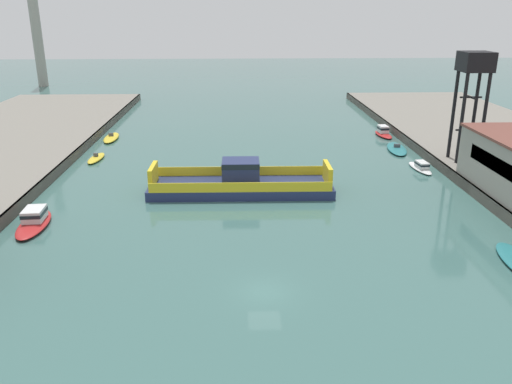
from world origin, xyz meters
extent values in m
plane|color=#3D6660|center=(0.00, 0.00, 0.00)|extent=(400.00, 400.00, 0.00)
cube|color=#4C4742|center=(-24.76, 20.00, 0.66)|extent=(0.30, 140.00, 1.32)
cube|color=#4C4742|center=(24.76, 20.00, 0.66)|extent=(0.30, 140.00, 1.32)
cube|color=navy|center=(-1.54, 22.67, 0.55)|extent=(21.13, 6.52, 1.10)
cube|color=yellow|center=(-1.50, 25.74, 1.65)|extent=(20.21, 0.37, 1.10)
cube|color=yellow|center=(-1.58, 19.60, 1.65)|extent=(20.21, 0.37, 1.10)
cube|color=navy|center=(-1.54, 22.67, 2.48)|extent=(4.25, 3.50, 2.77)
cube|color=black|center=(-1.54, 22.67, 3.52)|extent=(4.29, 3.54, 0.60)
cube|color=yellow|center=(8.48, 22.54, 2.20)|extent=(0.55, 4.39, 2.20)
cube|color=yellow|center=(-11.56, 22.79, 2.20)|extent=(0.55, 4.39, 2.20)
ellipsoid|color=#237075|center=(22.24, 40.98, 0.23)|extent=(3.78, 8.48, 0.47)
cube|color=#4C4C51|center=(22.24, 40.98, 0.72)|extent=(0.98, 0.53, 0.50)
ellipsoid|color=yellow|center=(-21.86, 37.28, 0.25)|extent=(1.99, 5.78, 0.51)
cube|color=#4C4C51|center=(-21.86, 37.28, 0.76)|extent=(0.60, 0.44, 0.50)
ellipsoid|color=red|center=(-21.85, 13.20, 0.28)|extent=(3.11, 7.69, 0.55)
cube|color=silver|center=(-21.88, 13.76, 1.14)|extent=(2.01, 2.75, 1.16)
cube|color=black|center=(-21.88, 13.76, 1.28)|extent=(2.07, 2.83, 0.35)
ellipsoid|color=red|center=(22.74, 50.27, 0.27)|extent=(2.47, 6.14, 0.54)
cube|color=silver|center=(22.70, 50.71, 1.12)|extent=(1.56, 2.20, 1.17)
cube|color=black|center=(22.70, 50.71, 1.27)|extent=(1.61, 2.27, 0.35)
ellipsoid|color=white|center=(22.36, 30.85, 0.20)|extent=(2.24, 6.15, 0.40)
cube|color=silver|center=(22.40, 30.41, 0.81)|extent=(1.37, 2.21, 0.81)
cube|color=black|center=(22.40, 30.41, 0.91)|extent=(1.41, 2.27, 0.24)
ellipsoid|color=yellow|center=(-22.51, 49.74, 0.27)|extent=(2.40, 7.41, 0.55)
cube|color=#4C4C51|center=(-22.51, 49.74, 0.80)|extent=(0.75, 0.43, 0.50)
cube|color=black|center=(24.95, 14.82, 4.87)|extent=(0.08, 15.10, 1.60)
cylinder|color=black|center=(26.50, 32.25, 7.04)|extent=(0.44, 0.44, 11.44)
cylinder|color=black|center=(29.33, 32.25, 7.04)|extent=(0.44, 0.44, 11.44)
cylinder|color=black|center=(26.50, 29.41, 7.04)|extent=(0.44, 0.44, 11.44)
cylinder|color=black|center=(29.33, 29.41, 7.04)|extent=(0.44, 0.44, 11.44)
cube|color=black|center=(27.91, 30.83, 5.32)|extent=(2.83, 0.20, 0.20)
cube|color=black|center=(27.91, 30.83, 5.32)|extent=(0.20, 2.83, 0.20)
cube|color=black|center=(27.91, 30.83, 9.56)|extent=(2.83, 0.20, 0.20)
cube|color=black|center=(27.91, 30.83, 9.56)|extent=(0.20, 2.83, 0.20)
cube|color=black|center=(27.91, 30.83, 13.97)|extent=(3.68, 3.68, 2.43)
cylinder|color=#9E998E|center=(-55.68, 114.48, 18.76)|extent=(2.64, 2.64, 37.52)
camera|label=1|loc=(-1.97, -34.21, 19.99)|focal=36.38mm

